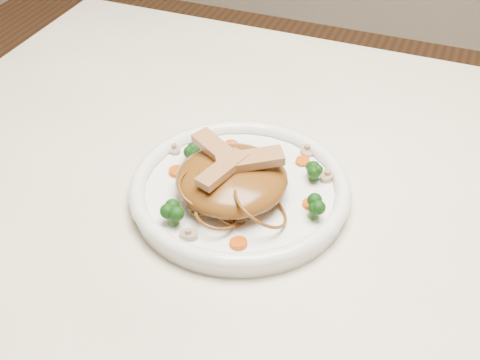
% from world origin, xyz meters
% --- Properties ---
extents(table, '(1.20, 0.80, 0.75)m').
position_xyz_m(table, '(0.00, 0.00, 0.65)').
color(table, white).
rests_on(table, ground).
extents(plate, '(0.32, 0.32, 0.02)m').
position_xyz_m(plate, '(-0.10, -0.05, 0.76)').
color(plate, white).
rests_on(plate, table).
extents(noodle_mound, '(0.17, 0.17, 0.04)m').
position_xyz_m(noodle_mound, '(-0.10, -0.06, 0.79)').
color(noodle_mound, brown).
rests_on(noodle_mound, plate).
extents(chicken_a, '(0.08, 0.06, 0.01)m').
position_xyz_m(chicken_a, '(-0.08, -0.05, 0.82)').
color(chicken_a, tan).
rests_on(chicken_a, noodle_mound).
extents(chicken_b, '(0.07, 0.06, 0.01)m').
position_xyz_m(chicken_b, '(-0.13, -0.05, 0.82)').
color(chicken_b, tan).
rests_on(chicken_b, noodle_mound).
extents(chicken_c, '(0.04, 0.07, 0.01)m').
position_xyz_m(chicken_c, '(-0.11, -0.08, 0.82)').
color(chicken_c, tan).
rests_on(chicken_c, noodle_mound).
extents(broccoli_0, '(0.04, 0.04, 0.03)m').
position_xyz_m(broccoli_0, '(-0.02, 0.00, 0.78)').
color(broccoli_0, '#103E0D').
rests_on(broccoli_0, plate).
extents(broccoli_1, '(0.03, 0.03, 0.03)m').
position_xyz_m(broccoli_1, '(-0.17, -0.02, 0.78)').
color(broccoli_1, '#103E0D').
rests_on(broccoli_1, plate).
extents(broccoli_2, '(0.03, 0.03, 0.03)m').
position_xyz_m(broccoli_2, '(-0.15, -0.13, 0.78)').
color(broccoli_2, '#103E0D').
rests_on(broccoli_2, plate).
extents(broccoli_3, '(0.03, 0.03, 0.03)m').
position_xyz_m(broccoli_3, '(-0.00, -0.06, 0.78)').
color(broccoli_3, '#103E0D').
rests_on(broccoli_3, plate).
extents(carrot_0, '(0.02, 0.02, 0.00)m').
position_xyz_m(carrot_0, '(-0.04, 0.03, 0.77)').
color(carrot_0, '#C54307').
rests_on(carrot_0, plate).
extents(carrot_1, '(0.02, 0.02, 0.00)m').
position_xyz_m(carrot_1, '(-0.18, -0.05, 0.77)').
color(carrot_1, '#C54307').
rests_on(carrot_1, plate).
extents(carrot_2, '(0.02, 0.02, 0.00)m').
position_xyz_m(carrot_2, '(-0.01, -0.05, 0.77)').
color(carrot_2, '#C54307').
rests_on(carrot_2, plate).
extents(carrot_3, '(0.02, 0.02, 0.00)m').
position_xyz_m(carrot_3, '(-0.14, 0.03, 0.77)').
color(carrot_3, '#C54307').
rests_on(carrot_3, plate).
extents(carrot_4, '(0.02, 0.02, 0.00)m').
position_xyz_m(carrot_4, '(-0.06, -0.14, 0.77)').
color(carrot_4, '#C54307').
rests_on(carrot_4, plate).
extents(mushroom_0, '(0.02, 0.02, 0.01)m').
position_xyz_m(mushroom_0, '(-0.12, -0.15, 0.77)').
color(mushroom_0, tan).
rests_on(mushroom_0, plate).
extents(mushroom_1, '(0.03, 0.03, 0.01)m').
position_xyz_m(mushroom_1, '(-0.00, 0.01, 0.77)').
color(mushroom_1, tan).
rests_on(mushroom_1, plate).
extents(mushroom_2, '(0.03, 0.03, 0.01)m').
position_xyz_m(mushroom_2, '(-0.20, -0.01, 0.77)').
color(mushroom_2, tan).
rests_on(mushroom_2, plate).
extents(mushroom_3, '(0.03, 0.03, 0.01)m').
position_xyz_m(mushroom_3, '(-0.04, 0.05, 0.77)').
color(mushroom_3, tan).
rests_on(mushroom_3, plate).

